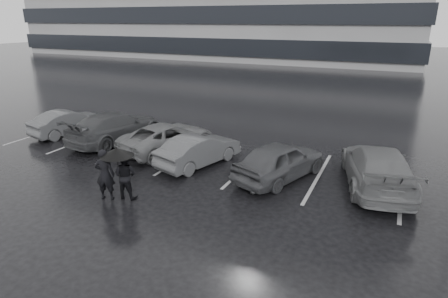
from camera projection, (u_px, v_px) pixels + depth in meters
ground at (206, 186)px, 13.09m from camera, size 160.00×160.00×0.00m
car_main at (280, 160)px, 13.55m from camera, size 2.90×4.36×1.38m
car_west_a at (199, 150)px, 14.86m from camera, size 2.32×3.97×1.24m
car_west_b at (168, 137)px, 16.44m from camera, size 3.21×4.86×1.24m
car_west_c at (115, 127)px, 17.67m from camera, size 2.64×5.14×1.43m
car_west_d at (68, 122)px, 18.83m from camera, size 2.09×3.93×1.23m
car_east at (377, 167)px, 12.88m from camera, size 3.10×5.30×1.44m
pedestrian_left at (105, 174)px, 11.91m from camera, size 0.73×0.60×1.71m
pedestrian_right at (125, 175)px, 12.03m from camera, size 0.82×0.67×1.55m
umbrella at (117, 152)px, 11.61m from camera, size 1.06×1.06×1.79m
stall_stripes at (217, 160)px, 15.55m from camera, size 19.72×5.00×0.00m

